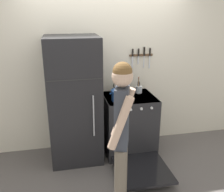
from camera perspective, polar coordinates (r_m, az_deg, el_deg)
ground_plane at (r=4.41m, az=-1.28°, el=-10.39°), size 14.00×14.00×0.00m
wall_back at (r=3.97m, az=-1.49°, el=6.06°), size 10.00×0.06×2.55m
refrigerator at (r=3.66m, az=-8.57°, el=-1.09°), size 0.74×0.71×1.84m
stove_range at (r=3.93m, az=4.02°, el=-6.72°), size 0.77×1.42×0.93m
dutch_oven_pot at (r=3.60m, az=1.99°, el=0.17°), size 0.32×0.28×0.18m
tea_kettle at (r=3.86m, az=1.24°, el=1.24°), size 0.20×0.16×0.21m
utensil_jar at (r=3.95m, az=6.15°, el=1.59°), size 0.10×0.10×0.27m
person at (r=2.56m, az=2.20°, el=-8.62°), size 0.35×0.41×1.72m
wall_knife_strip at (r=4.02m, az=6.71°, el=9.34°), size 0.38×0.03×0.35m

